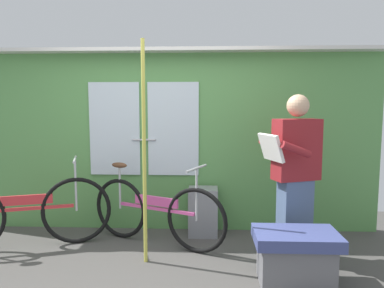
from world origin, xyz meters
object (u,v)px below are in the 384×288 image
(passenger_reading_newspaper, at_px, (295,173))
(trash_bin_by_wall, at_px, (203,212))
(bicycle_near_door, at_px, (156,212))
(bicycle_leaning_behind, at_px, (23,212))
(bench_seat_corner, at_px, (295,256))
(handrail_pole, at_px, (144,154))

(passenger_reading_newspaper, relative_size, trash_bin_by_wall, 2.90)
(bicycle_near_door, distance_m, bicycle_leaning_behind, 1.38)
(bench_seat_corner, bearing_deg, bicycle_near_door, 148.58)
(trash_bin_by_wall, distance_m, handrail_pole, 1.21)
(bicycle_near_door, bearing_deg, handrail_pole, -70.75)
(bicycle_leaning_behind, xyz_separation_m, passenger_reading_newspaper, (2.78, -0.10, 0.46))
(bicycle_near_door, distance_m, passenger_reading_newspaper, 1.51)
(bicycle_near_door, distance_m, bench_seat_corner, 1.53)
(bicycle_leaning_behind, relative_size, handrail_pole, 0.81)
(trash_bin_by_wall, relative_size, handrail_pole, 0.26)
(bench_seat_corner, bearing_deg, passenger_reading_newspaper, 79.07)
(passenger_reading_newspaper, bearing_deg, bench_seat_corner, 59.13)
(bicycle_near_door, xyz_separation_m, handrail_pole, (-0.04, -0.43, 0.69))
(bicycle_near_door, xyz_separation_m, bench_seat_corner, (1.30, -0.80, -0.12))
(trash_bin_by_wall, bearing_deg, handrail_pole, -126.11)
(passenger_reading_newspaper, xyz_separation_m, trash_bin_by_wall, (-0.90, 0.58, -0.57))
(trash_bin_by_wall, relative_size, bench_seat_corner, 0.79)
(passenger_reading_newspaper, distance_m, handrail_pole, 1.46)
(handrail_pole, height_order, bench_seat_corner, handrail_pole)
(bicycle_near_door, bearing_deg, passenger_reading_newspaper, 13.07)
(bench_seat_corner, bearing_deg, handrail_pole, 164.82)
(handrail_pole, bearing_deg, bench_seat_corner, -15.18)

